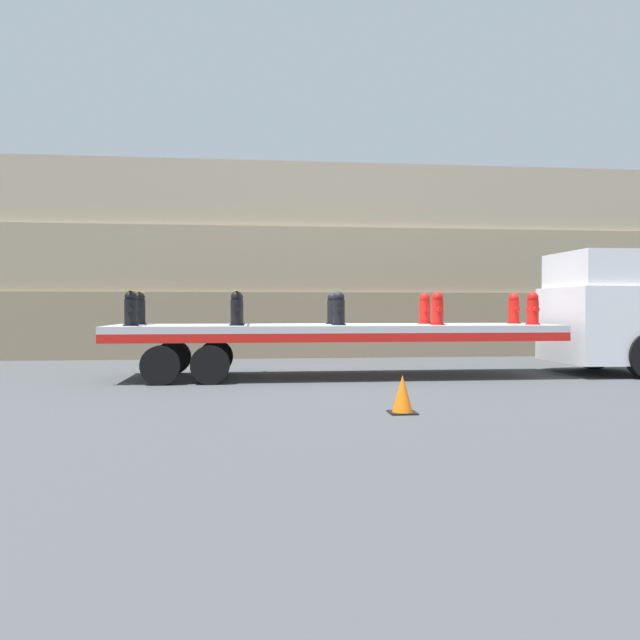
{
  "coord_description": "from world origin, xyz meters",
  "views": [
    {
      "loc": [
        -2.04,
        -15.07,
        1.69
      ],
      "look_at": [
        -0.39,
        0.0,
        1.4
      ],
      "focal_mm": 35.0,
      "sensor_mm": 36.0,
      "label": 1
    }
  ],
  "objects_px": {
    "fire_hydrant_black_far_0": "(139,309)",
    "traffic_cone": "(402,395)",
    "truck_cab": "(606,313)",
    "fire_hydrant_red_near_3": "(437,309)",
    "flatbed_trailer": "(313,333)",
    "fire_hydrant_black_near_2": "(339,309)",
    "fire_hydrant_red_far_3": "(425,309)",
    "fire_hydrant_black_far_2": "(333,309)",
    "fire_hydrant_red_near_4": "(533,309)",
    "fire_hydrant_black_near_1": "(237,309)",
    "fire_hydrant_black_far_1": "(238,309)",
    "fire_hydrant_black_near_0": "(131,309)",
    "fire_hydrant_red_far_4": "(514,309)"
  },
  "relations": [
    {
      "from": "fire_hydrant_black_far_0",
      "to": "traffic_cone",
      "type": "bearing_deg",
      "value": -48.88
    },
    {
      "from": "truck_cab",
      "to": "fire_hydrant_red_near_3",
      "type": "relative_size",
      "value": 3.9
    },
    {
      "from": "truck_cab",
      "to": "traffic_cone",
      "type": "bearing_deg",
      "value": -141.19
    },
    {
      "from": "flatbed_trailer",
      "to": "fire_hydrant_black_near_2",
      "type": "bearing_deg",
      "value": -44.92
    },
    {
      "from": "fire_hydrant_red_far_3",
      "to": "fire_hydrant_black_far_0",
      "type": "bearing_deg",
      "value": 180.0
    },
    {
      "from": "flatbed_trailer",
      "to": "fire_hydrant_black_far_0",
      "type": "height_order",
      "value": "fire_hydrant_black_far_0"
    },
    {
      "from": "fire_hydrant_red_near_3",
      "to": "flatbed_trailer",
      "type": "bearing_deg",
      "value": 169.38
    },
    {
      "from": "fire_hydrant_black_far_2",
      "to": "fire_hydrant_red_near_4",
      "type": "xyz_separation_m",
      "value": [
        4.77,
        -1.1,
        0.0
      ]
    },
    {
      "from": "fire_hydrant_black_near_1",
      "to": "fire_hydrant_black_far_2",
      "type": "bearing_deg",
      "value": 24.78
    },
    {
      "from": "flatbed_trailer",
      "to": "fire_hydrant_black_near_2",
      "type": "height_order",
      "value": "fire_hydrant_black_near_2"
    },
    {
      "from": "truck_cab",
      "to": "fire_hydrant_black_far_2",
      "type": "bearing_deg",
      "value": 175.49
    },
    {
      "from": "fire_hydrant_red_near_3",
      "to": "fire_hydrant_red_near_4",
      "type": "distance_m",
      "value": 2.39
    },
    {
      "from": "flatbed_trailer",
      "to": "fire_hydrant_black_near_1",
      "type": "relative_size",
      "value": 13.49
    },
    {
      "from": "fire_hydrant_black_far_1",
      "to": "fire_hydrant_red_near_3",
      "type": "xyz_separation_m",
      "value": [
        4.77,
        -1.1,
        0.0
      ]
    },
    {
      "from": "fire_hydrant_black_far_1",
      "to": "fire_hydrant_black_near_2",
      "type": "distance_m",
      "value": 2.63
    },
    {
      "from": "fire_hydrant_black_near_0",
      "to": "fire_hydrant_red_near_3",
      "type": "bearing_deg",
      "value": 0.0
    },
    {
      "from": "fire_hydrant_red_near_3",
      "to": "traffic_cone",
      "type": "distance_m",
      "value": 5.37
    },
    {
      "from": "fire_hydrant_black_far_0",
      "to": "traffic_cone",
      "type": "xyz_separation_m",
      "value": [
        5.13,
        -5.88,
        -1.37
      ]
    },
    {
      "from": "fire_hydrant_black_far_0",
      "to": "fire_hydrant_black_near_0",
      "type": "bearing_deg",
      "value": -90.0
    },
    {
      "from": "fire_hydrant_black_near_2",
      "to": "traffic_cone",
      "type": "distance_m",
      "value": 4.98
    },
    {
      "from": "fire_hydrant_black_far_0",
      "to": "fire_hydrant_black_near_1",
      "type": "bearing_deg",
      "value": -24.78
    },
    {
      "from": "fire_hydrant_red_near_3",
      "to": "fire_hydrant_red_far_4",
      "type": "bearing_deg",
      "value": 24.78
    },
    {
      "from": "fire_hydrant_black_near_1",
      "to": "fire_hydrant_red_near_4",
      "type": "xyz_separation_m",
      "value": [
        7.16,
        0.0,
        0.0
      ]
    },
    {
      "from": "fire_hydrant_red_far_4",
      "to": "fire_hydrant_black_near_1",
      "type": "bearing_deg",
      "value": -171.25
    },
    {
      "from": "fire_hydrant_red_far_3",
      "to": "fire_hydrant_black_near_0",
      "type": "bearing_deg",
      "value": -171.25
    },
    {
      "from": "fire_hydrant_black_far_0",
      "to": "fire_hydrant_black_far_1",
      "type": "distance_m",
      "value": 2.39
    },
    {
      "from": "fire_hydrant_red_near_3",
      "to": "fire_hydrant_red_far_4",
      "type": "height_order",
      "value": "same"
    },
    {
      "from": "fire_hydrant_black_near_0",
      "to": "traffic_cone",
      "type": "bearing_deg",
      "value": -42.95
    },
    {
      "from": "fire_hydrant_black_far_2",
      "to": "truck_cab",
      "type": "bearing_deg",
      "value": -4.51
    },
    {
      "from": "fire_hydrant_black_near_1",
      "to": "fire_hydrant_red_near_4",
      "type": "relative_size",
      "value": 1.0
    },
    {
      "from": "fire_hydrant_black_near_1",
      "to": "fire_hydrant_red_far_3",
      "type": "height_order",
      "value": "same"
    },
    {
      "from": "flatbed_trailer",
      "to": "fire_hydrant_red_near_4",
      "type": "distance_m",
      "value": 5.39
    },
    {
      "from": "fire_hydrant_black_near_0",
      "to": "fire_hydrant_red_near_4",
      "type": "relative_size",
      "value": 1.0
    },
    {
      "from": "truck_cab",
      "to": "fire_hydrant_black_near_0",
      "type": "xyz_separation_m",
      "value": [
        -11.76,
        -0.55,
        0.11
      ]
    },
    {
      "from": "fire_hydrant_black_near_2",
      "to": "fire_hydrant_red_far_4",
      "type": "relative_size",
      "value": 1.0
    },
    {
      "from": "fire_hydrant_black_far_1",
      "to": "traffic_cone",
      "type": "xyz_separation_m",
      "value": [
        2.75,
        -5.88,
        -1.37
      ]
    },
    {
      "from": "fire_hydrant_black_far_2",
      "to": "fire_hydrant_red_far_3",
      "type": "height_order",
      "value": "same"
    },
    {
      "from": "fire_hydrant_red_far_4",
      "to": "flatbed_trailer",
      "type": "bearing_deg",
      "value": -174.09
    },
    {
      "from": "truck_cab",
      "to": "fire_hydrant_black_far_1",
      "type": "xyz_separation_m",
      "value": [
        -9.37,
        0.55,
        0.11
      ]
    },
    {
      "from": "truck_cab",
      "to": "fire_hydrant_black_near_0",
      "type": "distance_m",
      "value": 11.77
    },
    {
      "from": "flatbed_trailer",
      "to": "fire_hydrant_black_near_1",
      "type": "bearing_deg",
      "value": -163.28
    },
    {
      "from": "fire_hydrant_red_near_4",
      "to": "traffic_cone",
      "type": "xyz_separation_m",
      "value": [
        -4.41,
        -4.78,
        -1.37
      ]
    },
    {
      "from": "fire_hydrant_red_near_3",
      "to": "fire_hydrant_red_far_3",
      "type": "relative_size",
      "value": 1.0
    },
    {
      "from": "flatbed_trailer",
      "to": "fire_hydrant_red_far_4",
      "type": "distance_m",
      "value": 5.39
    },
    {
      "from": "fire_hydrant_black_far_1",
      "to": "fire_hydrant_red_near_3",
      "type": "relative_size",
      "value": 1.0
    },
    {
      "from": "fire_hydrant_black_near_2",
      "to": "fire_hydrant_red_near_4",
      "type": "relative_size",
      "value": 1.0
    },
    {
      "from": "fire_hydrant_black_near_1",
      "to": "fire_hydrant_red_near_4",
      "type": "bearing_deg",
      "value": 0.0
    },
    {
      "from": "fire_hydrant_black_far_0",
      "to": "fire_hydrant_red_near_4",
      "type": "distance_m",
      "value": 9.61
    },
    {
      "from": "truck_cab",
      "to": "fire_hydrant_black_far_0",
      "type": "height_order",
      "value": "truck_cab"
    },
    {
      "from": "fire_hydrant_black_near_1",
      "to": "fire_hydrant_black_far_1",
      "type": "xyz_separation_m",
      "value": [
        0.0,
        1.1,
        0.0
      ]
    }
  ]
}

